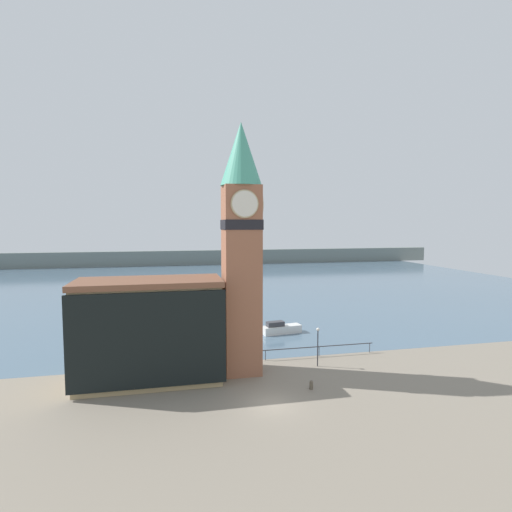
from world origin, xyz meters
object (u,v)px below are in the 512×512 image
at_px(mooring_bollard_near, 311,384).
at_px(lamp_post, 318,339).
at_px(clock_tower, 241,242).
at_px(pier_building, 150,331).
at_px(boat_near, 281,329).

bearing_deg(mooring_bollard_near, lamp_post, 63.53).
bearing_deg(lamp_post, clock_tower, 178.42).
relative_size(pier_building, mooring_bollard_near, 16.55).
xyz_separation_m(mooring_bollard_near, lamp_post, (2.55, 5.11, 2.31)).
bearing_deg(lamp_post, pier_building, -178.97).
bearing_deg(pier_building, mooring_bollard_near, -19.73).
distance_m(pier_building, boat_near, 20.51).
bearing_deg(boat_near, lamp_post, -96.81).
xyz_separation_m(clock_tower, boat_near, (7.31, 12.07, -11.80)).
distance_m(boat_near, mooring_bollard_near, 17.54).
relative_size(pier_building, lamp_post, 3.30).
bearing_deg(clock_tower, boat_near, 58.81).
relative_size(mooring_bollard_near, lamp_post, 0.20).
distance_m(clock_tower, mooring_bollard_near, 14.08).
distance_m(clock_tower, lamp_post, 12.34).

